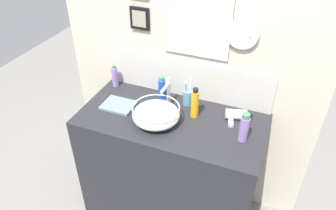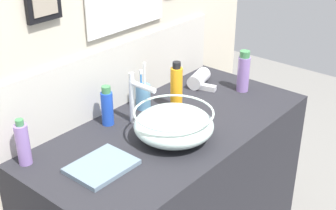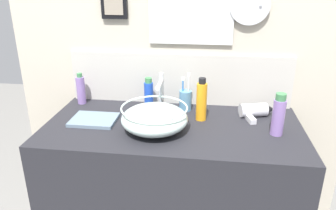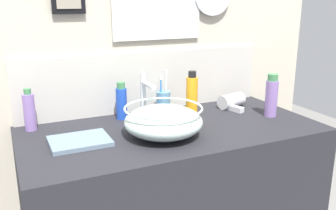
# 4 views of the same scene
# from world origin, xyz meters

# --- Properties ---
(vanity_counter) EXTENTS (1.20, 0.59, 0.89)m
(vanity_counter) POSITION_xyz_m (0.00, 0.00, 0.44)
(vanity_counter) COLOR #232328
(vanity_counter) RESTS_ON ground
(back_panel) EXTENTS (1.81, 0.10, 2.47)m
(back_panel) POSITION_xyz_m (0.00, 0.32, 1.24)
(back_panel) COLOR beige
(back_panel) RESTS_ON ground
(glass_bowl_sink) EXTENTS (0.30, 0.30, 0.12)m
(glass_bowl_sink) POSITION_xyz_m (-0.07, -0.07, 0.95)
(glass_bowl_sink) COLOR silver
(glass_bowl_sink) RESTS_ON vanity_counter
(faucet) EXTENTS (0.02, 0.13, 0.21)m
(faucet) POSITION_xyz_m (-0.07, 0.12, 1.01)
(faucet) COLOR silver
(faucet) RESTS_ON vanity_counter
(hair_drier) EXTENTS (0.19, 0.16, 0.07)m
(hair_drier) POSITION_xyz_m (0.40, 0.15, 0.92)
(hair_drier) COLOR silver
(hair_drier) RESTS_ON vanity_counter
(toothbrush_cup) EXTENTS (0.06, 0.06, 0.20)m
(toothbrush_cup) POSITION_xyz_m (0.04, 0.19, 0.94)
(toothbrush_cup) COLOR #598CB2
(toothbrush_cup) RESTS_ON vanity_counter
(spray_bottle) EXTENTS (0.05, 0.05, 0.17)m
(spray_bottle) POSITION_xyz_m (-0.53, 0.22, 0.97)
(spray_bottle) COLOR #8C6BB2
(spray_bottle) RESTS_ON vanity_counter
(lotion_bottle) EXTENTS (0.05, 0.05, 0.16)m
(lotion_bottle) POSITION_xyz_m (-0.15, 0.20, 0.96)
(lotion_bottle) COLOR blue
(lotion_bottle) RESTS_ON vanity_counter
(shampoo_bottle) EXTENTS (0.05, 0.05, 0.21)m
(shampoo_bottle) POSITION_xyz_m (0.13, 0.08, 0.99)
(shampoo_bottle) COLOR orange
(shampoo_bottle) RESTS_ON vanity_counter
(soap_dispenser) EXTENTS (0.05, 0.05, 0.19)m
(soap_dispenser) POSITION_xyz_m (0.47, -0.03, 0.98)
(soap_dispenser) COLOR #8C6BB2
(soap_dispenser) RESTS_ON vanity_counter
(hand_towel) EXTENTS (0.21, 0.17, 0.02)m
(hand_towel) POSITION_xyz_m (-0.38, -0.01, 0.90)
(hand_towel) COLOR slate
(hand_towel) RESTS_ON vanity_counter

